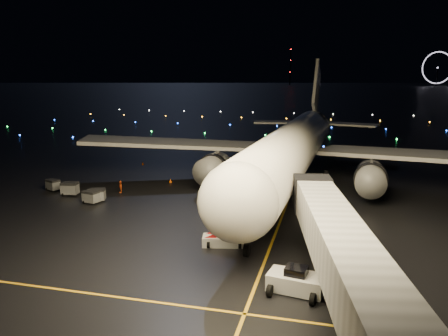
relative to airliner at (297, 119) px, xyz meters
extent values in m
plane|color=black|center=(-11.92, 272.27, -9.30)|extent=(2000.00, 2000.00, 0.00)
cube|color=gold|center=(0.08, -12.73, -9.29)|extent=(0.25, 80.00, 0.02)
cube|color=gold|center=(-16.92, -37.73, -9.29)|extent=(60.00, 0.25, 0.02)
cube|color=silver|center=(3.07, -33.78, -8.34)|extent=(4.30, 2.72, 1.91)
imported|color=#ED571A|center=(-22.16, -11.83, -8.44)|extent=(0.97, 1.04, 1.72)
cone|color=#E84F04|center=(-7.42, -9.68, -9.04)|extent=(0.60, 0.60, 0.53)
cone|color=#E84F04|center=(-8.06, -1.45, -9.07)|extent=(0.48, 0.48, 0.45)
cone|color=#E84F04|center=(-17.81, -4.61, -9.02)|extent=(0.49, 0.49, 0.56)
cone|color=#E84F04|center=(-27.21, 6.33, -9.03)|extent=(0.63, 0.63, 0.54)
cylinder|color=black|center=(-71.92, 712.27, 22.70)|extent=(1.80, 1.80, 64.00)
cube|color=slate|center=(-23.14, -16.12, -8.51)|extent=(2.16, 1.81, 1.57)
cube|color=slate|center=(-23.41, -17.17, -8.51)|extent=(2.07, 1.64, 1.57)
cube|color=slate|center=(-31.75, -12.93, -8.54)|extent=(2.13, 1.84, 1.52)
cube|color=slate|center=(-28.07, -14.52, -8.43)|extent=(2.26, 1.77, 1.74)
camera|label=1|loc=(5.14, -63.43, 6.09)|focal=35.00mm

